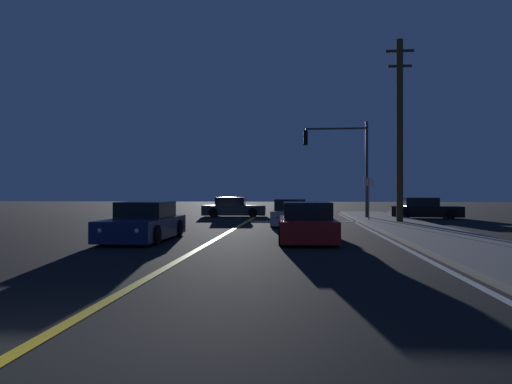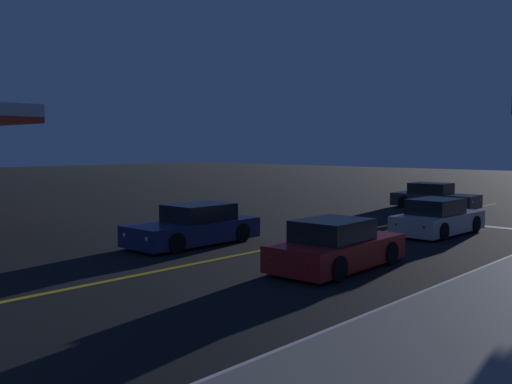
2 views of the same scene
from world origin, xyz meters
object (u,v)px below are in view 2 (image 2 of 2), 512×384
Objects in this scene: car_parked_curb_red at (336,247)px; car_lead_oncoming_silver at (438,219)px; car_far_approaching_charcoal at (434,197)px; car_mid_block_navy at (194,227)px.

car_parked_curb_red is 7.57m from car_lead_oncoming_silver.
car_far_approaching_charcoal is 0.94× the size of car_mid_block_navy.
car_parked_curb_red and car_mid_block_navy have the same top height.
car_lead_oncoming_silver is (-0.66, 7.54, -0.00)m from car_parked_curb_red.
car_far_approaching_charcoal is 16.03m from car_mid_block_navy.
car_far_approaching_charcoal is (-4.77, 15.92, 0.00)m from car_parked_curb_red.
car_lead_oncoming_silver is (4.12, -8.39, -0.00)m from car_far_approaching_charcoal.
car_mid_block_navy and car_lead_oncoming_silver have the same top height.
car_parked_curb_red is 0.93× the size of car_mid_block_navy.
car_far_approaching_charcoal is at bearing 104.75° from car_parked_curb_red.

